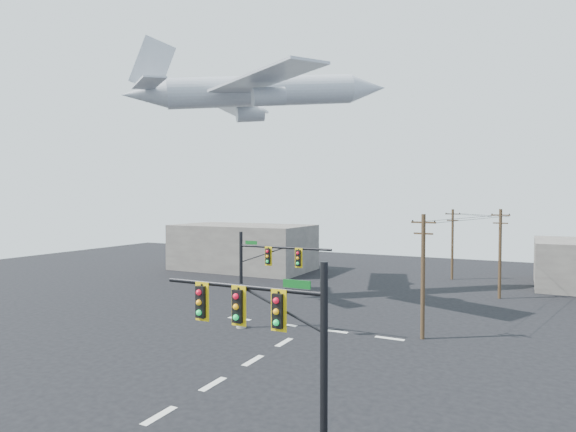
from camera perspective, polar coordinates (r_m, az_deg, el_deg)
The scene contains 10 objects.
ground at distance 26.26m, azimuth -8.88°, elevation -19.09°, with size 120.00×120.00×0.00m, color black.
lane_markings at distance 30.50m, azimuth -2.83°, elevation -16.01°, with size 14.00×21.20×0.01m.
signal_mast_near at distance 16.99m, azimuth -0.97°, elevation -16.06°, with size 6.72×0.82×7.42m.
signal_mast_far at distance 34.78m, azimuth -3.43°, elevation -7.29°, with size 7.45×0.78×7.07m.
utility_pole_a at distance 33.80m, azimuth 15.71°, elevation -6.62°, with size 1.69×0.37×8.45m.
utility_pole_b at distance 49.91m, azimuth 23.83°, elevation -3.90°, with size 1.71×0.46×8.52m.
utility_pole_c at distance 59.75m, azimuth 18.91°, elevation -3.01°, with size 1.70×0.28×8.28m.
power_lines at distance 46.55m, azimuth 20.88°, elevation -0.11°, with size 7.12×26.18×0.12m.
airliner at distance 48.17m, azimuth -3.16°, elevation 14.47°, with size 22.49×21.37×6.84m.
building_left at distance 65.06m, azimuth -5.37°, elevation -3.69°, with size 18.00×10.00×6.00m, color slate.
Camera 1 is at (14.25, -19.94, 9.44)m, focal length 30.00 mm.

